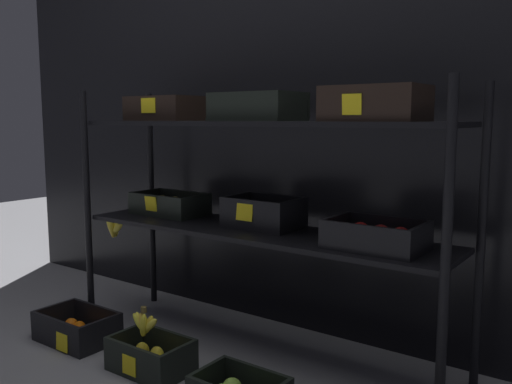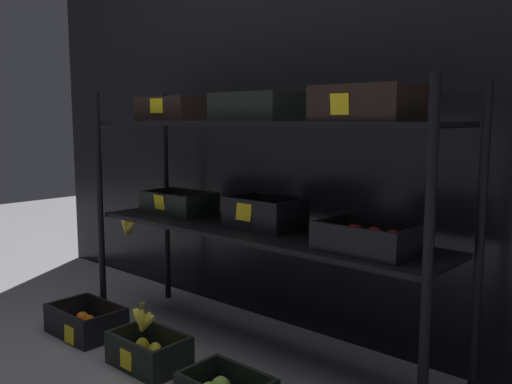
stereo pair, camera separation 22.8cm
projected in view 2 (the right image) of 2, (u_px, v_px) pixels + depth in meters
name	position (u px, v px, depth m)	size (l,w,h in m)	color
ground_plane	(256.00, 351.00, 2.38)	(10.00, 10.00, 0.00)	gray
storefront_wall	(315.00, 89.00, 2.53)	(4.11, 0.12, 2.28)	black
display_rack	(255.00, 174.00, 2.28)	(1.84, 0.45, 1.14)	black
crate_ground_tangerine	(86.00, 324.00, 2.57)	(0.36, 0.24, 0.14)	black
crate_ground_lemon	(149.00, 354.00, 2.23)	(0.32, 0.21, 0.14)	black
banana_bunch_loose	(143.00, 320.00, 2.23)	(0.14, 0.04, 0.12)	brown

